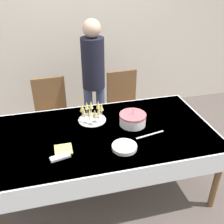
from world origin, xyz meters
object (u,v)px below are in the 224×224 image
at_px(birthday_cake, 133,119).
at_px(person_standing, 93,73).
at_px(dining_chair_far_left, 52,113).
at_px(dining_chair_far_right, 124,104).
at_px(champagne_tray, 92,112).
at_px(plate_stack_main, 124,147).

distance_m(birthday_cake, person_standing, 0.93).
bearing_deg(birthday_cake, dining_chair_far_left, 133.50).
relative_size(dining_chair_far_right, champagne_tray, 3.30).
distance_m(birthday_cake, champagne_tray, 0.42).
relative_size(dining_chair_far_left, plate_stack_main, 4.27).
height_order(dining_chair_far_left, champagne_tray, dining_chair_far_left).
xyz_separation_m(dining_chair_far_right, champagne_tray, (-0.54, -0.64, 0.32)).
relative_size(champagne_tray, person_standing, 0.18).
xyz_separation_m(birthday_cake, plate_stack_main, (-0.19, -0.36, -0.04)).
bearing_deg(plate_stack_main, birthday_cake, 62.08).
xyz_separation_m(champagne_tray, person_standing, (0.15, 0.71, 0.14)).
bearing_deg(plate_stack_main, dining_chair_far_left, 116.51).
xyz_separation_m(birthday_cake, person_standing, (-0.23, 0.89, 0.18)).
distance_m(dining_chair_far_left, plate_stack_main, 1.34).
relative_size(dining_chair_far_left, dining_chair_far_right, 1.00).
relative_size(dining_chair_far_left, champagne_tray, 3.30).
relative_size(plate_stack_main, person_standing, 0.14).
xyz_separation_m(dining_chair_far_left, birthday_cake, (0.78, -0.82, 0.28)).
distance_m(plate_stack_main, person_standing, 1.27).
bearing_deg(plate_stack_main, person_standing, 91.67).
height_order(dining_chair_far_left, person_standing, person_standing).
relative_size(dining_chair_far_right, plate_stack_main, 4.27).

